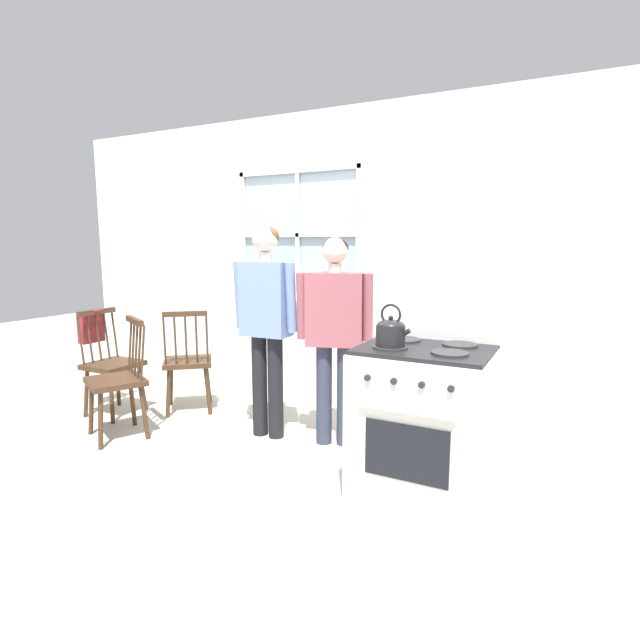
{
  "coord_description": "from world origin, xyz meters",
  "views": [
    {
      "loc": [
        1.87,
        -2.73,
        1.53
      ],
      "look_at": [
        0.29,
        0.31,
        1.0
      ],
      "focal_mm": 28.0,
      "sensor_mm": 36.0,
      "label": 1
    }
  ],
  "objects_px": {
    "person_elderly_left": "(266,312)",
    "kettle": "(391,332)",
    "handbag": "(91,327)",
    "stove": "(423,421)",
    "chair_center_cluster": "(118,381)",
    "chair_near_wall": "(188,363)",
    "potted_plant": "(279,288)",
    "person_teen_center": "(335,323)",
    "chair_by_window": "(112,365)"
  },
  "relations": [
    {
      "from": "chair_center_cluster",
      "to": "potted_plant",
      "type": "height_order",
      "value": "potted_plant"
    },
    {
      "from": "kettle",
      "to": "potted_plant",
      "type": "height_order",
      "value": "potted_plant"
    },
    {
      "from": "chair_by_window",
      "to": "chair_center_cluster",
      "type": "bearing_deg",
      "value": -125.35
    },
    {
      "from": "person_teen_center",
      "to": "person_elderly_left",
      "type": "bearing_deg",
      "value": 173.03
    },
    {
      "from": "chair_center_cluster",
      "to": "kettle",
      "type": "height_order",
      "value": "kettle"
    },
    {
      "from": "potted_plant",
      "to": "handbag",
      "type": "distance_m",
      "value": 1.74
    },
    {
      "from": "kettle",
      "to": "stove",
      "type": "bearing_deg",
      "value": 37.47
    },
    {
      "from": "chair_center_cluster",
      "to": "kettle",
      "type": "xyz_separation_m",
      "value": [
        2.23,
        0.05,
        0.57
      ]
    },
    {
      "from": "person_teen_center",
      "to": "stove",
      "type": "distance_m",
      "value": 1.06
    },
    {
      "from": "chair_center_cluster",
      "to": "person_elderly_left",
      "type": "bearing_deg",
      "value": 55.23
    },
    {
      "from": "chair_center_cluster",
      "to": "person_teen_center",
      "type": "distance_m",
      "value": 1.78
    },
    {
      "from": "chair_near_wall",
      "to": "potted_plant",
      "type": "distance_m",
      "value": 1.1
    },
    {
      "from": "chair_center_cluster",
      "to": "handbag",
      "type": "relative_size",
      "value": 3.08
    },
    {
      "from": "stove",
      "to": "potted_plant",
      "type": "relative_size",
      "value": 3.2
    },
    {
      "from": "chair_near_wall",
      "to": "person_elderly_left",
      "type": "distance_m",
      "value": 1.14
    },
    {
      "from": "chair_by_window",
      "to": "person_elderly_left",
      "type": "xyz_separation_m",
      "value": [
        1.53,
        0.2,
        0.55
      ]
    },
    {
      "from": "chair_center_cluster",
      "to": "stove",
      "type": "bearing_deg",
      "value": 31.63
    },
    {
      "from": "potted_plant",
      "to": "chair_center_cluster",
      "type": "bearing_deg",
      "value": -114.42
    },
    {
      "from": "kettle",
      "to": "chair_center_cluster",
      "type": "bearing_deg",
      "value": -178.72
    },
    {
      "from": "chair_near_wall",
      "to": "chair_center_cluster",
      "type": "bearing_deg",
      "value": 45.72
    },
    {
      "from": "chair_center_cluster",
      "to": "stove",
      "type": "relative_size",
      "value": 0.87
    },
    {
      "from": "kettle",
      "to": "potted_plant",
      "type": "xyz_separation_m",
      "value": [
        -1.6,
        1.34,
        0.08
      ]
    },
    {
      "from": "person_teen_center",
      "to": "handbag",
      "type": "distance_m",
      "value": 2.33
    },
    {
      "from": "stove",
      "to": "kettle",
      "type": "xyz_separation_m",
      "value": [
        -0.17,
        -0.13,
        0.55
      ]
    },
    {
      "from": "chair_by_window",
      "to": "chair_near_wall",
      "type": "distance_m",
      "value": 0.67
    },
    {
      "from": "chair_by_window",
      "to": "chair_center_cluster",
      "type": "relative_size",
      "value": 1.0
    },
    {
      "from": "chair_by_window",
      "to": "stove",
      "type": "bearing_deg",
      "value": -93.38
    },
    {
      "from": "person_elderly_left",
      "to": "chair_by_window",
      "type": "bearing_deg",
      "value": -175.4
    },
    {
      "from": "person_elderly_left",
      "to": "kettle",
      "type": "xyz_separation_m",
      "value": [
        1.19,
        -0.5,
        0.02
      ]
    },
    {
      "from": "person_teen_center",
      "to": "kettle",
      "type": "height_order",
      "value": "person_teen_center"
    },
    {
      "from": "person_elderly_left",
      "to": "stove",
      "type": "bearing_deg",
      "value": -18.23
    },
    {
      "from": "chair_center_cluster",
      "to": "chair_by_window",
      "type": "bearing_deg",
      "value": 172.08
    },
    {
      "from": "person_teen_center",
      "to": "handbag",
      "type": "xyz_separation_m",
      "value": [
        -2.3,
        -0.31,
        -0.17
      ]
    },
    {
      "from": "handbag",
      "to": "kettle",
      "type": "bearing_deg",
      "value": -5.72
    },
    {
      "from": "person_elderly_left",
      "to": "stove",
      "type": "xyz_separation_m",
      "value": [
        1.36,
        -0.37,
        -0.53
      ]
    },
    {
      "from": "chair_by_window",
      "to": "chair_center_cluster",
      "type": "height_order",
      "value": "same"
    },
    {
      "from": "potted_plant",
      "to": "handbag",
      "type": "xyz_separation_m",
      "value": [
        -1.36,
        -1.05,
        -0.33
      ]
    },
    {
      "from": "kettle",
      "to": "handbag",
      "type": "height_order",
      "value": "kettle"
    },
    {
      "from": "person_elderly_left",
      "to": "chair_near_wall",
      "type": "bearing_deg",
      "value": 166.9
    },
    {
      "from": "chair_by_window",
      "to": "handbag",
      "type": "bearing_deg",
      "value": 90.0
    },
    {
      "from": "chair_near_wall",
      "to": "person_teen_center",
      "type": "xyz_separation_m",
      "value": [
        1.52,
        -0.07,
        0.49
      ]
    },
    {
      "from": "stove",
      "to": "potted_plant",
      "type": "distance_m",
      "value": 2.23
    },
    {
      "from": "kettle",
      "to": "handbag",
      "type": "distance_m",
      "value": 2.98
    },
    {
      "from": "chair_by_window",
      "to": "stove",
      "type": "height_order",
      "value": "stove"
    },
    {
      "from": "person_elderly_left",
      "to": "potted_plant",
      "type": "relative_size",
      "value": 4.89
    },
    {
      "from": "chair_center_cluster",
      "to": "stove",
      "type": "xyz_separation_m",
      "value": [
        2.4,
        0.18,
        0.02
      ]
    },
    {
      "from": "person_teen_center",
      "to": "potted_plant",
      "type": "distance_m",
      "value": 1.21
    },
    {
      "from": "chair_center_cluster",
      "to": "potted_plant",
      "type": "relative_size",
      "value": 2.79
    },
    {
      "from": "chair_by_window",
      "to": "person_elderly_left",
      "type": "bearing_deg",
      "value": -82.49
    },
    {
      "from": "chair_near_wall",
      "to": "handbag",
      "type": "xyz_separation_m",
      "value": [
        -0.78,
        -0.38,
        0.32
      ]
    }
  ]
}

